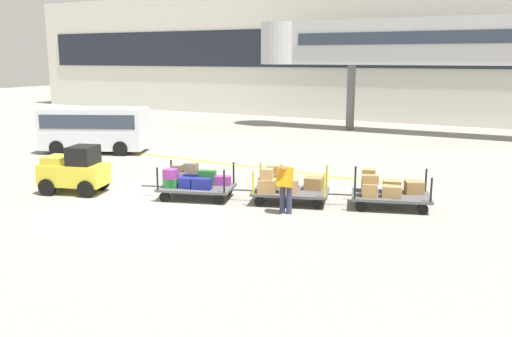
# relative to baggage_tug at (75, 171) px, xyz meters

# --- Properties ---
(ground_plane) EXTENTS (120.00, 120.00, 0.00)m
(ground_plane) POSITION_rel_baggage_tug_xyz_m (3.17, -0.20, -0.75)
(ground_plane) COLOR gray
(apron_lead_line) EXTENTS (17.50, 1.20, 0.01)m
(apron_lead_line) POSITION_rel_baggage_tug_xyz_m (0.26, 6.72, -0.75)
(apron_lead_line) COLOR yellow
(apron_lead_line) RESTS_ON ground_plane
(terminal_building) EXTENTS (63.23, 2.51, 9.26)m
(terminal_building) POSITION_rel_baggage_tug_xyz_m (3.17, 25.79, 3.88)
(terminal_building) COLOR silver
(terminal_building) RESTS_ON ground_plane
(jet_bridge) EXTENTS (19.61, 3.00, 6.58)m
(jet_bridge) POSITION_rel_baggage_tug_xyz_m (5.98, 19.80, 4.48)
(jet_bridge) COLOR #B7B7BC
(jet_bridge) RESTS_ON ground_plane
(baggage_tug) EXTENTS (2.33, 1.74, 1.58)m
(baggage_tug) POSITION_rel_baggage_tug_xyz_m (0.00, 0.00, 0.00)
(baggage_tug) COLOR gold
(baggage_tug) RESTS_ON ground_plane
(baggage_cart_lead) EXTENTS (3.08, 2.02, 1.10)m
(baggage_cart_lead) POSITION_rel_baggage_tug_xyz_m (3.86, 1.25, -0.23)
(baggage_cart_lead) COLOR #4C4C4F
(baggage_cart_lead) RESTS_ON ground_plane
(baggage_cart_middle) EXTENTS (3.08, 2.02, 1.13)m
(baggage_cart_middle) POSITION_rel_baggage_tug_xyz_m (6.70, 2.11, -0.22)
(baggage_cart_middle) COLOR #4C4C4F
(baggage_cart_middle) RESTS_ON ground_plane
(baggage_cart_tail) EXTENTS (3.08, 2.02, 1.10)m
(baggage_cart_tail) POSITION_rel_baggage_tug_xyz_m (9.60, 3.04, -0.23)
(baggage_cart_tail) COLOR #4C4C4F
(baggage_cart_tail) RESTS_ON ground_plane
(baggage_handler) EXTENTS (0.45, 0.47, 1.56)m
(baggage_handler) POSITION_rel_baggage_tug_xyz_m (7.19, 0.96, 0.11)
(baggage_handler) COLOR #2D334C
(baggage_handler) RESTS_ON ground_plane
(shuttle_van) EXTENTS (5.16, 3.69, 2.10)m
(shuttle_van) POSITION_rel_baggage_tug_xyz_m (-5.13, 6.25, 0.48)
(shuttle_van) COLOR silver
(shuttle_van) RESTS_ON ground_plane
(safety_cone_near) EXTENTS (0.36, 0.36, 0.55)m
(safety_cone_near) POSITION_rel_baggage_tug_xyz_m (5.28, 4.43, -0.48)
(safety_cone_near) COLOR #EA590F
(safety_cone_near) RESTS_ON ground_plane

